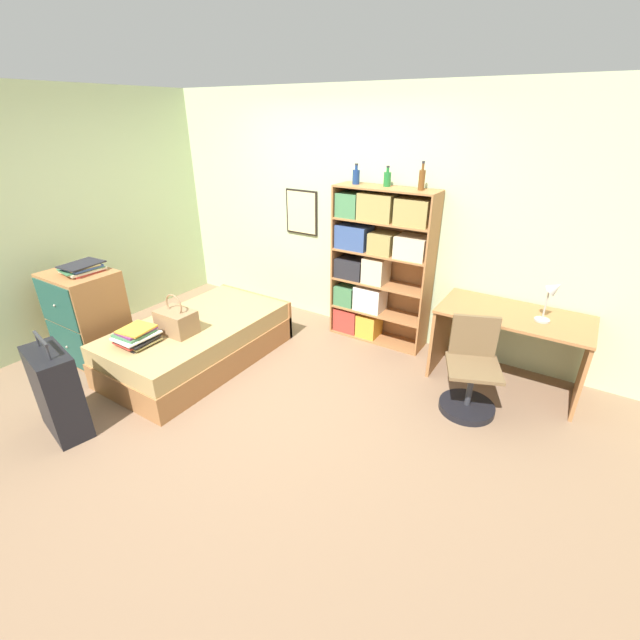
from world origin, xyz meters
name	(u,v)px	position (x,y,z in m)	size (l,w,h in m)	color
ground_plane	(255,382)	(0.00, 0.00, 0.00)	(14.00, 14.00, 0.00)	#84664C
wall_back	(343,214)	(0.00, 1.66, 1.30)	(10.00, 0.09, 2.60)	beige
wall_left	(82,217)	(-2.35, 0.00, 1.30)	(0.06, 10.00, 2.60)	beige
bed	(200,341)	(-0.73, 0.02, 0.22)	(1.02, 1.84, 0.44)	#A36B3D
handbag	(176,321)	(-0.70, -0.24, 0.56)	(0.36, 0.24, 0.39)	#93704C
book_stack_on_bed	(137,336)	(-0.84, -0.58, 0.52)	(0.32, 0.36, 0.15)	#232328
suitcase	(58,392)	(-0.83, -1.34, 0.36)	(0.55, 0.35, 0.85)	black
dresser	(88,316)	(-1.71, -0.53, 0.47)	(0.65, 0.56, 0.94)	#A36B3D
magazine_pile_on_dresser	(82,268)	(-1.66, -0.49, 0.98)	(0.33, 0.39, 0.09)	#B2382D
bookcase	(374,262)	(0.51, 1.44, 0.89)	(1.07, 0.33, 1.67)	#A36B3D
bottle_green	(356,176)	(0.25, 1.46, 1.75)	(0.07, 0.07, 0.20)	navy
bottle_brown	(387,179)	(0.58, 1.49, 1.74)	(0.07, 0.07, 0.19)	#1E6B2D
bottle_clear	(422,179)	(0.94, 1.46, 1.77)	(0.06, 0.06, 0.26)	brown
desk	(510,335)	(1.99, 1.28, 0.51)	(1.28, 0.66, 0.72)	#A36B3D
desk_lamp	(552,294)	(2.24, 1.25, 0.97)	(0.17, 0.13, 0.39)	#ADA89E
desk_chair	(470,382)	(1.82, 0.70, 0.26)	(0.55, 0.55, 0.81)	black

